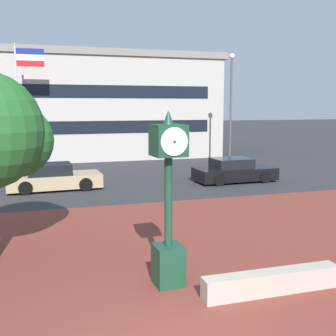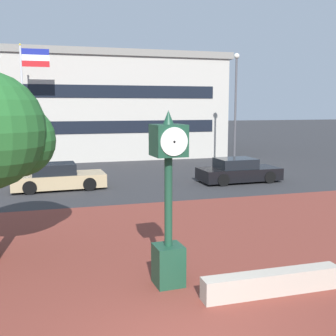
# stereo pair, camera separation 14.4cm
# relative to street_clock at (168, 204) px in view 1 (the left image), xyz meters

# --- Properties ---
(plaza_brick_paving) EXTENTS (44.00, 14.74, 0.01)m
(plaza_brick_paving) POSITION_rel_street_clock_xyz_m (-0.47, 0.60, -1.90)
(plaza_brick_paving) COLOR brown
(plaza_brick_paving) RESTS_ON ground
(planter_wall) EXTENTS (3.20, 0.41, 0.50)m
(planter_wall) POSITION_rel_street_clock_xyz_m (2.03, -1.08, -1.65)
(planter_wall) COLOR #ADA393
(planter_wall) RESTS_ON ground
(street_clock) EXTENTS (0.73, 0.81, 3.96)m
(street_clock) POSITION_rel_street_clock_xyz_m (0.00, 0.00, 0.00)
(street_clock) COLOR #19422D
(street_clock) RESTS_ON ground
(car_street_mid) EXTENTS (4.50, 2.07, 1.28)m
(car_street_mid) POSITION_rel_street_clock_xyz_m (-2.15, 12.06, -1.33)
(car_street_mid) COLOR tan
(car_street_mid) RESTS_ON ground
(car_street_far) EXTENTS (4.38, 2.05, 1.28)m
(car_street_far) POSITION_rel_street_clock_xyz_m (7.21, 11.43, -1.33)
(car_street_far) COLOR black
(car_street_far) RESTS_ON ground
(flagpole_secondary) EXTENTS (1.78, 0.14, 7.84)m
(flagpole_secondary) POSITION_rel_street_clock_xyz_m (-3.69, 19.18, 2.90)
(flagpole_secondary) COLOR silver
(flagpole_secondary) RESTS_ON ground
(civic_building) EXTENTS (27.54, 15.10, 8.08)m
(civic_building) POSITION_rel_street_clock_xyz_m (-2.40, 28.83, 2.15)
(civic_building) COLOR #B2ADA3
(civic_building) RESTS_ON ground
(street_lamp_post) EXTENTS (0.36, 0.36, 7.38)m
(street_lamp_post) POSITION_rel_street_clock_xyz_m (9.32, 16.40, 2.55)
(street_lamp_post) COLOR #4C4C51
(street_lamp_post) RESTS_ON ground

